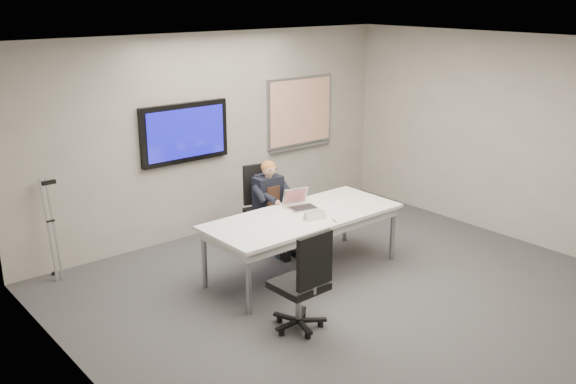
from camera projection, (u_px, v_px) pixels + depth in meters
floor at (366, 301)px, 7.16m from camera, size 6.00×6.00×0.02m
ceiling at (377, 46)px, 6.32m from camera, size 6.00×6.00×0.02m
wall_back at (214, 134)px, 8.95m from camera, size 6.00×0.02×2.80m
wall_left at (101, 252)px, 4.92m from camera, size 0.02×6.00×2.80m
wall_right at (527, 141)px, 8.56m from camera, size 0.02×6.00×2.80m
conference_table at (303, 221)px, 7.70m from camera, size 2.46×1.04×0.76m
tv_display at (185, 133)px, 8.58m from camera, size 1.30×0.09×0.80m
whiteboard at (300, 113)px, 9.83m from camera, size 1.25×0.08×1.10m
office_chair_far at (265, 222)px, 8.63m from camera, size 0.62×0.62×1.11m
office_chair_near at (302, 299)px, 6.48m from camera, size 0.54×0.54×1.09m
seated_person at (276, 216)px, 8.40m from camera, size 0.39×0.66×1.21m
crutch at (51, 228)px, 7.56m from camera, size 0.26×0.52×1.32m
laptop at (300, 203)px, 7.91m from camera, size 0.37×0.37×0.24m
name_tent at (315, 215)px, 7.51m from camera, size 0.26×0.12×0.10m
pen at (334, 220)px, 7.47m from camera, size 0.05×0.13×0.01m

